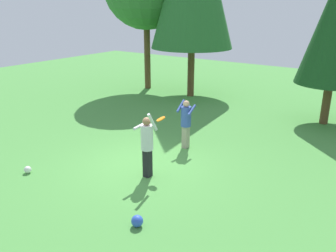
# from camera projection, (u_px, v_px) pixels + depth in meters

# --- Properties ---
(ground_plane) EXTENTS (40.00, 40.00, 0.00)m
(ground_plane) POSITION_uv_depth(u_px,v_px,m) (144.00, 166.00, 10.56)
(ground_plane) COLOR #4C9342
(person_thrower) EXTENTS (0.49, 0.61, 1.94)m
(person_thrower) POSITION_uv_depth(u_px,v_px,m) (147.00, 142.00, 9.57)
(person_thrower) COLOR black
(person_thrower) RESTS_ON ground_plane
(person_catcher) EXTENTS (0.56, 0.62, 1.65)m
(person_catcher) POSITION_uv_depth(u_px,v_px,m) (186.00, 120.00, 11.58)
(person_catcher) COLOR gray
(person_catcher) RESTS_ON ground_plane
(frisbee) EXTENTS (0.36, 0.36, 0.14)m
(frisbee) POSITION_uv_depth(u_px,v_px,m) (161.00, 119.00, 9.88)
(frisbee) COLOR orange
(ball_blue) EXTENTS (0.27, 0.27, 0.27)m
(ball_blue) POSITION_uv_depth(u_px,v_px,m) (137.00, 221.00, 7.63)
(ball_blue) COLOR blue
(ball_blue) RESTS_ON ground_plane
(ball_white) EXTENTS (0.21, 0.21, 0.21)m
(ball_white) POSITION_uv_depth(u_px,v_px,m) (28.00, 170.00, 10.06)
(ball_white) COLOR white
(ball_white) RESTS_ON ground_plane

